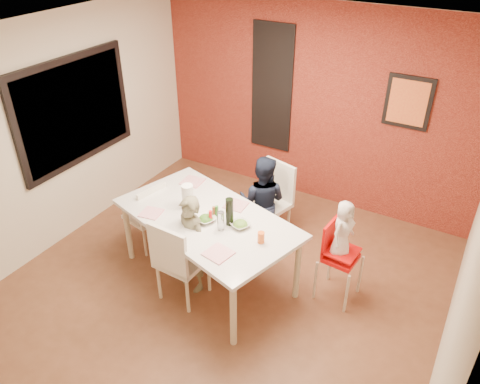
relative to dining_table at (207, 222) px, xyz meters
The scene contains 35 objects.
ground 0.79m from the dining_table, ahead, with size 4.50×4.50×0.00m, color brown.
ceiling 1.96m from the dining_table, ahead, with size 4.50×4.50×0.02m, color white.
wall_back 2.34m from the dining_table, 83.91° to the left, with size 4.50×0.02×2.70m, color beige.
wall_front 2.35m from the dining_table, 83.94° to the right, with size 4.50×0.02×2.70m, color beige.
wall_left 2.10m from the dining_table, behind, with size 0.02×4.50×2.70m, color beige.
wall_right 2.56m from the dining_table, ahead, with size 0.02×4.50×2.70m, color beige.
brick_accent_wall 2.32m from the dining_table, 83.86° to the left, with size 4.50×0.02×2.70m, color maroon.
picture_window_frame 2.14m from the dining_table, behind, with size 0.05×1.70×1.30m, color black.
picture_window_pane 2.13m from the dining_table, behind, with size 0.02×1.55×1.15m, color black.
glassblock_strip 2.36m from the dining_table, 99.27° to the left, with size 0.55×0.03×1.70m, color silver.
glassblock_surround 2.36m from the dining_table, 99.29° to the left, with size 0.60×0.03×1.76m, color black.
art_print_frame 2.78m from the dining_table, 56.86° to the left, with size 0.54×0.03×0.64m, color black.
art_print_canvas 2.77m from the dining_table, 56.68° to the left, with size 0.44×0.01×0.54m, color orange.
dining_table is the anchor object (origin of this frame).
chair_near 0.51m from the dining_table, 98.19° to the right, with size 0.48×0.48×1.00m.
chair_far 1.15m from the dining_table, 77.31° to the left, with size 0.57×0.57×0.99m.
chair_left 0.95m from the dining_table, behind, with size 0.49×0.49×0.89m.
high_chair 1.41m from the dining_table, 18.35° to the left, with size 0.42×0.42×0.92m.
child_near 0.29m from the dining_table, 106.38° to the right, with size 0.42×0.27×1.15m, color brown.
child_far 0.90m from the dining_table, 75.30° to the left, with size 0.59×0.46×1.21m, color black.
toddler 1.42m from the dining_table, 17.93° to the left, with size 0.32×0.21×0.66m, color beige.
plate_near_left 0.61m from the dining_table, 156.01° to the right, with size 0.21×0.21×0.01m, color white.
plate_far_mid 0.39m from the dining_table, 64.83° to the left, with size 0.23×0.23×0.01m, color silver.
plate_near_right 0.64m from the dining_table, 46.44° to the right, with size 0.24×0.24×0.01m, color white.
plate_far_left 0.76m from the dining_table, 136.42° to the left, with size 0.24×0.24×0.01m, color white.
salad_bowl_a 0.13m from the dining_table, 61.35° to the right, with size 0.20×0.20×0.05m, color white.
salad_bowl_b 0.41m from the dining_table, ahead, with size 0.20×0.20×0.05m, color silver.
wine_bottle 0.36m from the dining_table, ahead, with size 0.08×0.08×0.31m, color black.
wine_glass_a 0.27m from the dining_table, 115.58° to the right, with size 0.08×0.08×0.21m, color silver.
wine_glass_b 0.33m from the dining_table, 24.32° to the right, with size 0.07×0.07×0.21m, color silver.
paper_towel_roll 0.34m from the dining_table, behind, with size 0.13×0.13×0.28m, color white.
condiment_red 0.18m from the dining_table, 32.21° to the right, with size 0.03×0.03×0.14m, color red.
condiment_green 0.18m from the dining_table, 20.11° to the left, with size 0.04×0.04×0.15m, color #307426.
condiment_brown 0.16m from the dining_table, 20.14° to the left, with size 0.03×0.03×0.13m, color brown.
sippy_cup 0.72m from the dining_table, ahead, with size 0.07×0.07×0.12m, color orange.
Camera 1 is at (2.11, -3.35, 3.66)m, focal length 35.00 mm.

